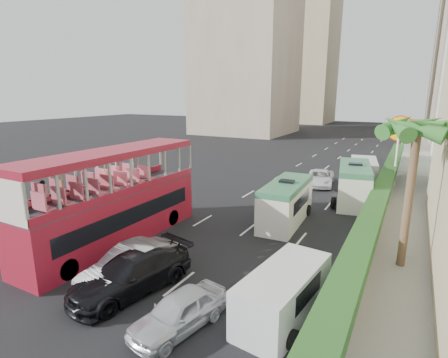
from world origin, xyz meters
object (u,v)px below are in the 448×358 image
Objects in this scene: car_black at (133,290)px; minibus_far at (354,184)px; panel_van_near at (284,294)px; palm_tree at (409,199)px; double_decker_bus at (114,197)px; minibus_near at (286,203)px; car_silver_lane_a at (132,282)px; car_silver_lane_b at (180,328)px; panel_van_far at (363,172)px; van_asset at (319,185)px; shell_station at (441,154)px.

minibus_far is at bearing 82.77° from car_black.
palm_tree reaches higher than panel_van_near.
car_black is (4.20, -3.34, -2.53)m from double_decker_bus.
minibus_near is at bearing 86.40° from car_black.
double_decker_bus is 5.93m from car_black.
car_silver_lane_a is 1.25× the size of car_silver_lane_b.
panel_van_near is at bearing -99.54° from minibus_far.
minibus_far is at bearing 110.43° from palm_tree.
van_asset is at bearing -151.48° from panel_van_far.
van_asset is 10.54m from minibus_near.
car_silver_lane_b is (3.62, -1.53, 0.00)m from car_silver_lane_a.
car_silver_lane_b is 18.43m from minibus_far.
van_asset is (-0.54, 22.07, 0.00)m from car_silver_lane_b.
palm_tree is at bearing 66.03° from panel_van_near.
car_silver_lane_a is 0.59× the size of shell_station.
minibus_far reaches higher than panel_van_far.
palm_tree reaches higher than van_asset.
car_silver_lane_b is 28.86m from shell_station.
double_decker_bus is 14.39m from palm_tree.
panel_van_near is (3.08, -9.29, -0.39)m from minibus_near.
car_silver_lane_a is 10.74m from minibus_near.
palm_tree is (3.64, -9.77, 1.96)m from minibus_far.
panel_van_far is at bearing 80.07° from car_silver_lane_a.
palm_tree reaches higher than panel_van_far.
palm_tree is (13.80, 4.00, 0.85)m from double_decker_bus.
panel_van_near reaches higher than car_silver_lane_a.
palm_tree reaches higher than car_black.
car_black is at bearing 173.27° from car_silver_lane_b.
palm_tree reaches higher than shell_station.
car_silver_lane_a reaches higher than van_asset.
car_black is at bearing -38.37° from car_silver_lane_a.
minibus_far is at bearing 74.21° from car_silver_lane_a.
shell_station reaches higher than panel_van_far.
car_black is 24.22m from panel_van_far.
van_asset is 0.75× the size of minibus_far.
minibus_near is 7.20m from minibus_far.
van_asset is 10.99m from shell_station.
shell_station is (5.97, 2.86, 1.66)m from panel_van_far.
shell_station is (11.80, 26.34, 2.75)m from car_black.
car_silver_lane_a is 3.93m from car_silver_lane_b.
panel_van_near is at bearing -88.52° from van_asset.
panel_van_far is at bearing 103.16° from palm_tree.
palm_tree is (9.60, 7.34, 3.38)m from car_black.
shell_station is (8.68, 27.38, 2.75)m from car_silver_lane_b.
panel_van_far is (10.03, 20.14, -1.44)m from double_decker_bus.
panel_van_near is at bearing -120.56° from palm_tree.
double_decker_bus is 2.41× the size of panel_van_near.
car_black is at bearing -112.52° from panel_van_far.
shell_station is at bearing 57.96° from minibus_near.
van_asset is 4.22m from panel_van_far.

